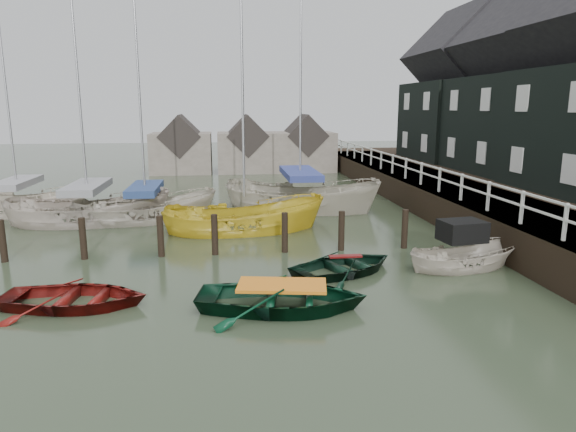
{
  "coord_description": "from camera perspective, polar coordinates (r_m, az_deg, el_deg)",
  "views": [
    {
      "loc": [
        -0.84,
        -14.07,
        4.96
      ],
      "look_at": [
        1.24,
        2.45,
        1.4
      ],
      "focal_mm": 32.0,
      "sensor_mm": 36.0,
      "label": 1
    }
  ],
  "objects": [
    {
      "name": "sailboat_d",
      "position": [
        25.22,
        1.34,
        0.86
      ],
      "size": [
        8.37,
        5.99,
        12.9
      ],
      "rotation": [
        0.0,
        0.0,
        1.14
      ],
      "color": "#B9B09D",
      "rests_on": "ground"
    },
    {
      "name": "motorboat",
      "position": [
        17.0,
        18.81,
        -5.12
      ],
      "size": [
        3.81,
        1.86,
        2.19
      ],
      "rotation": [
        0.0,
        0.0,
        1.71
      ],
      "color": "#BEB4A2",
      "rests_on": "ground"
    },
    {
      "name": "rowboat_dkgreen",
      "position": [
        15.82,
        6.36,
        -6.28
      ],
      "size": [
        4.2,
        3.69,
        0.72
      ],
      "primitive_type": "imported",
      "rotation": [
        0.0,
        0.0,
        1.99
      ],
      "color": "black",
      "rests_on": "ground"
    },
    {
      "name": "quay_houses",
      "position": [
        27.7,
        28.36,
        12.15
      ],
      "size": [
        6.52,
        28.14,
        10.01
      ],
      "color": "black",
      "rests_on": "ground"
    },
    {
      "name": "sailboat_b",
      "position": [
        23.55,
        -15.42,
        -0.38
      ],
      "size": [
        6.6,
        3.63,
        10.82
      ],
      "rotation": [
        0.0,
        0.0,
        1.79
      ],
      "color": "#BAB19F",
      "rests_on": "ground"
    },
    {
      "name": "sailboat_c",
      "position": [
        21.0,
        -4.8,
        -1.61
      ],
      "size": [
        6.79,
        3.04,
        10.27
      ],
      "rotation": [
        0.0,
        0.0,
        1.66
      ],
      "color": "gold",
      "rests_on": "ground"
    },
    {
      "name": "mooring_pilings",
      "position": [
        17.64,
        -7.85,
        -2.69
      ],
      "size": [
        13.72,
        0.22,
        1.8
      ],
      "color": "black",
      "rests_on": "ground"
    },
    {
      "name": "rowboat_green",
      "position": [
        13.04,
        -0.66,
        -10.28
      ],
      "size": [
        4.67,
        3.69,
        0.87
      ],
      "primitive_type": "imported",
      "rotation": [
        0.0,
        0.0,
        1.4
      ],
      "color": "black",
      "rests_on": "ground"
    },
    {
      "name": "pier",
      "position": [
        26.53,
        15.82,
        2.39
      ],
      "size": [
        3.04,
        32.0,
        2.7
      ],
      "color": "black",
      "rests_on": "ground"
    },
    {
      "name": "sailboat_a",
      "position": [
        23.86,
        -21.17,
        -0.61
      ],
      "size": [
        6.99,
        2.79,
        10.53
      ],
      "rotation": [
        0.0,
        0.0,
        1.6
      ],
      "color": "#BFB1A3",
      "rests_on": "ground"
    },
    {
      "name": "rowboat_red",
      "position": [
        14.26,
        -22.56,
        -9.25
      ],
      "size": [
        3.96,
        3.07,
        0.76
      ],
      "primitive_type": "imported",
      "rotation": [
        0.0,
        0.0,
        1.44
      ],
      "color": "#5F110D",
      "rests_on": "ground"
    },
    {
      "name": "ground",
      "position": [
        14.94,
        -3.59,
        -7.34
      ],
      "size": [
        120.0,
        120.0,
        0.0
      ],
      "primitive_type": "plane",
      "color": "#293320",
      "rests_on": "ground"
    },
    {
      "name": "sailboat_e",
      "position": [
        27.16,
        -27.65,
        0.28
      ],
      "size": [
        6.62,
        2.76,
        10.13
      ],
      "rotation": [
        0.0,
        0.0,
        1.52
      ],
      "color": "beige",
      "rests_on": "ground"
    },
    {
      "name": "land_strip",
      "position": [
        29.23,
        25.77,
        1.09
      ],
      "size": [
        14.0,
        38.0,
        1.5
      ],
      "primitive_type": "cube",
      "color": "black",
      "rests_on": "ground"
    },
    {
      "name": "far_sheds",
      "position": [
        40.22,
        -4.82,
        7.6
      ],
      "size": [
        14.0,
        4.08,
        4.39
      ],
      "color": "#665B51",
      "rests_on": "ground"
    }
  ]
}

